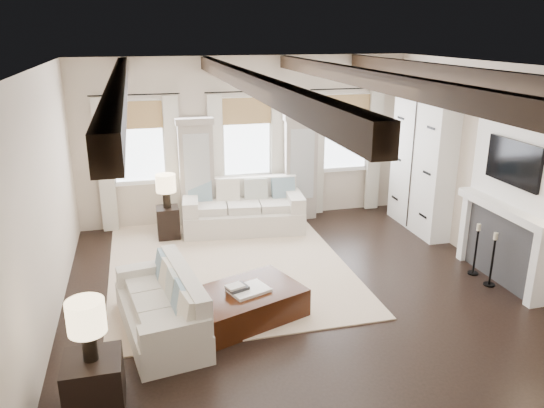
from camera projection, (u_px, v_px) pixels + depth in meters
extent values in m
plane|color=black|center=(302.00, 305.00, 7.40)|extent=(7.50, 7.50, 0.00)
cube|color=beige|center=(246.00, 140.00, 10.35)|extent=(6.50, 0.04, 3.20)
cube|color=beige|center=(480.00, 362.00, 3.45)|extent=(6.50, 0.04, 3.20)
cube|color=beige|center=(37.00, 216.00, 6.13)|extent=(0.04, 7.50, 3.20)
cube|color=beige|center=(519.00, 179.00, 7.66)|extent=(0.04, 7.50, 3.20)
cube|color=white|center=(307.00, 69.00, 6.39)|extent=(6.50, 7.50, 0.04)
cube|color=black|center=(119.00, 84.00, 5.91)|extent=(0.16, 7.40, 0.22)
cube|color=black|center=(246.00, 81.00, 6.26)|extent=(0.16, 7.40, 0.22)
cube|color=black|center=(364.00, 78.00, 6.61)|extent=(0.16, 7.40, 0.22)
cube|color=black|center=(466.00, 76.00, 6.95)|extent=(0.16, 7.40, 0.22)
cube|color=white|center=(138.00, 143.00, 9.82)|extent=(0.90, 0.03, 1.45)
cube|color=#A07C4A|center=(136.00, 115.00, 9.60)|extent=(0.94, 0.04, 0.50)
cube|color=beige|center=(105.00, 166.00, 9.70)|extent=(0.28, 0.08, 2.50)
cube|color=beige|center=(174.00, 162.00, 9.99)|extent=(0.28, 0.08, 2.50)
cylinder|color=black|center=(134.00, 95.00, 9.44)|extent=(1.60, 0.02, 0.02)
cube|color=white|center=(246.00, 138.00, 10.30)|extent=(0.90, 0.03, 1.45)
cube|color=#A07C4A|center=(247.00, 111.00, 10.08)|extent=(0.94, 0.04, 0.50)
cube|color=beige|center=(216.00, 160.00, 10.18)|extent=(0.28, 0.08, 2.50)
cube|color=beige|center=(278.00, 156.00, 10.48)|extent=(0.28, 0.08, 2.50)
cylinder|color=black|center=(247.00, 92.00, 9.92)|extent=(1.60, 0.02, 0.02)
cube|color=white|center=(345.00, 133.00, 10.79)|extent=(0.90, 0.03, 1.45)
cube|color=#A07C4A|center=(347.00, 107.00, 10.56)|extent=(0.94, 0.04, 0.50)
cube|color=beige|center=(317.00, 154.00, 10.67)|extent=(0.28, 0.08, 2.50)
cube|color=beige|center=(374.00, 151.00, 10.96)|extent=(0.28, 0.08, 2.50)
cylinder|color=black|center=(349.00, 89.00, 10.40)|extent=(1.60, 0.02, 0.02)
cube|color=#A49B91|center=(196.00, 176.00, 10.09)|extent=(0.64, 0.38, 2.00)
cube|color=#B2B7BA|center=(197.00, 171.00, 9.86)|extent=(0.48, 0.02, 1.40)
cube|color=#A49B91|center=(194.00, 121.00, 9.76)|extent=(0.70, 0.42, 0.12)
cube|color=#A49B91|center=(299.00, 169.00, 10.57)|extent=(0.64, 0.38, 2.00)
cube|color=#B2B7BA|center=(302.00, 164.00, 10.34)|extent=(0.48, 0.02, 1.40)
cube|color=#A49B91|center=(300.00, 116.00, 10.24)|extent=(0.70, 0.42, 0.12)
cube|color=#2A2A2D|center=(503.00, 247.00, 7.97)|extent=(0.18, 1.50, 1.10)
cube|color=black|center=(500.00, 256.00, 8.01)|extent=(0.10, 0.90, 0.70)
cube|color=white|center=(540.00, 270.00, 7.20)|extent=(0.26, 0.14, 1.10)
cube|color=white|center=(469.00, 228.00, 8.71)|extent=(0.26, 0.14, 1.10)
cube|color=white|center=(505.00, 209.00, 7.76)|extent=(0.32, 1.90, 0.12)
cube|color=white|center=(521.00, 145.00, 7.49)|extent=(0.10, 1.90, 1.80)
cube|color=black|center=(514.00, 163.00, 7.55)|extent=(0.07, 1.10, 0.64)
cube|color=silver|center=(422.00, 165.00, 9.89)|extent=(0.40, 1.70, 2.50)
cube|color=black|center=(411.00, 166.00, 9.84)|extent=(0.01, 0.02, 2.40)
cube|color=beige|center=(228.00, 265.00, 8.62)|extent=(3.73, 4.46, 0.02)
cube|color=silver|center=(243.00, 220.00, 10.08)|extent=(2.34, 1.26, 0.43)
cube|color=silver|center=(241.00, 190.00, 10.30)|extent=(2.14, 0.47, 0.53)
cube|color=silver|center=(191.00, 204.00, 9.85)|extent=(0.38, 0.98, 0.28)
cube|color=silver|center=(294.00, 200.00, 10.10)|extent=(0.38, 0.98, 0.28)
cube|color=silver|center=(210.00, 208.00, 9.86)|extent=(0.66, 0.70, 0.15)
cube|color=silver|center=(243.00, 206.00, 9.94)|extent=(0.66, 0.70, 0.15)
cube|color=silver|center=(276.00, 205.00, 10.02)|extent=(0.66, 0.70, 0.15)
cube|color=#6C8D9F|center=(200.00, 192.00, 10.02)|extent=(0.47, 0.28, 0.46)
cube|color=silver|center=(228.00, 191.00, 10.09)|extent=(0.47, 0.28, 0.46)
cube|color=beige|center=(256.00, 190.00, 10.15)|extent=(0.47, 0.28, 0.46)
cube|color=#6C8D9F|center=(283.00, 189.00, 10.22)|extent=(0.47, 0.28, 0.46)
cube|color=silver|center=(161.00, 320.00, 6.67)|extent=(1.13, 1.98, 0.36)
cube|color=silver|center=(185.00, 286.00, 6.67)|extent=(0.48, 1.79, 0.45)
cube|color=silver|center=(147.00, 272.00, 7.29)|extent=(0.83, 0.36, 0.23)
cube|color=silver|center=(175.00, 332.00, 5.87)|extent=(0.83, 0.36, 0.23)
cube|color=silver|center=(148.00, 286.00, 7.03)|extent=(0.61, 0.58, 0.12)
cube|color=silver|center=(156.00, 303.00, 6.58)|extent=(0.61, 0.58, 0.12)
cube|color=silver|center=(165.00, 324.00, 6.13)|extent=(0.61, 0.58, 0.12)
cube|color=#6C8D9F|center=(161.00, 266.00, 7.19)|extent=(0.25, 0.40, 0.39)
cube|color=silver|center=(167.00, 276.00, 6.90)|extent=(0.25, 0.40, 0.39)
cube|color=beige|center=(173.00, 287.00, 6.60)|extent=(0.25, 0.40, 0.39)
cube|color=#6C8D9F|center=(179.00, 298.00, 6.31)|extent=(0.25, 0.40, 0.39)
cube|color=silver|center=(186.00, 311.00, 6.02)|extent=(0.25, 0.40, 0.39)
cube|color=black|center=(243.00, 305.00, 6.99)|extent=(1.75, 1.41, 0.40)
cube|color=white|center=(249.00, 290.00, 6.93)|extent=(0.60, 0.53, 0.04)
cube|color=#262628|center=(238.00, 288.00, 6.89)|extent=(0.31, 0.28, 0.04)
cube|color=beige|center=(235.00, 286.00, 6.86)|extent=(0.27, 0.24, 0.03)
cube|color=black|center=(94.00, 383.00, 5.30)|extent=(0.57, 0.57, 0.57)
cylinder|color=black|center=(90.00, 346.00, 5.17)|extent=(0.14, 0.14, 0.31)
cylinder|color=#F9D89E|center=(86.00, 317.00, 5.07)|extent=(0.37, 0.37, 0.33)
cube|color=black|center=(168.00, 223.00, 9.67)|extent=(0.40, 0.40, 0.60)
cylinder|color=black|center=(167.00, 200.00, 9.53)|extent=(0.14, 0.14, 0.30)
cylinder|color=#F9D89E|center=(166.00, 183.00, 9.43)|extent=(0.36, 0.36, 0.32)
cylinder|color=black|center=(489.00, 284.00, 7.96)|extent=(0.17, 0.17, 0.02)
cylinder|color=black|center=(492.00, 262.00, 7.85)|extent=(0.03, 0.03, 0.75)
cylinder|color=beige|center=(496.00, 236.00, 7.72)|extent=(0.06, 0.06, 0.11)
cylinder|color=black|center=(473.00, 273.00, 8.33)|extent=(0.17, 0.17, 0.02)
cylinder|color=black|center=(476.00, 252.00, 8.22)|extent=(0.03, 0.03, 0.74)
cylinder|color=beige|center=(479.00, 227.00, 8.09)|extent=(0.06, 0.06, 0.11)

